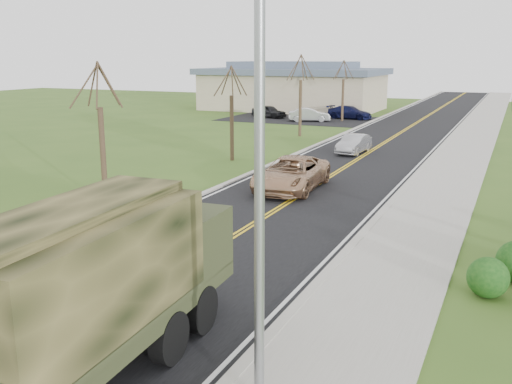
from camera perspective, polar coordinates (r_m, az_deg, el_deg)
The scene contains 17 objects.
ground at distance 14.01m, azimuth -18.33°, elevation -13.85°, with size 160.00×160.00×0.00m, color #37551C.
road at distance 50.11m, azimuth 14.39°, elevation 5.84°, with size 8.00×120.00×0.01m, color black.
curb_right at distance 49.54m, azimuth 19.13°, elevation 5.50°, with size 0.30×120.00×0.12m, color #9E998E.
sidewalk_right at distance 49.41m, azimuth 21.15°, elevation 5.30°, with size 3.20×120.00×0.10m, color #9E998E.
curb_left at distance 50.99m, azimuth 9.78°, elevation 6.24°, with size 0.30×120.00×0.10m, color #9E998E.
street_light at distance 9.47m, azimuth -0.20°, elevation 2.27°, with size 1.65×0.22×8.00m.
bare_tree_a at distance 24.93m, azimuth -15.11°, elevation 4.57°, with size 1.93×2.26×6.08m.
bare_tree_b at distance 34.94m, azimuth -2.44°, elevation 7.19°, with size 1.83×2.14×5.73m.
bare_tree_c at distance 45.88m, azimuth 4.46°, elevation 9.03°, with size 2.04×2.39×6.42m.
bare_tree_d at distance 57.28m, azimuth 8.68°, elevation 9.56°, with size 1.88×2.20×5.91m.
commercial_building at distance 69.57m, azimuth 3.78°, elevation 10.45°, with size 25.50×21.50×5.65m.
military_truck at distance 11.66m, azimuth -15.71°, elevation -8.11°, with size 2.93×7.42×3.63m.
suv_champagne at distance 27.34m, azimuth 3.55°, elevation 1.84°, with size 2.60×5.63×1.56m, color tan.
sedan_silver at distance 38.28m, azimuth 9.76°, elevation 4.77°, with size 1.32×3.79×1.25m, color #A6A5AA.
lot_car_dark at distance 59.98m, azimuth 1.30°, elevation 8.06°, with size 1.54×3.83×1.30m, color black.
lot_car_silver at distance 56.70m, azimuth 5.35°, elevation 7.71°, with size 1.41×4.05×1.33m, color #BABBC0.
lot_car_navy at distance 59.53m, azimuth 9.35°, elevation 7.86°, with size 1.86×4.59×1.33m, color #0E1033.
Camera 1 is at (8.80, -8.93, 6.26)m, focal length 40.00 mm.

